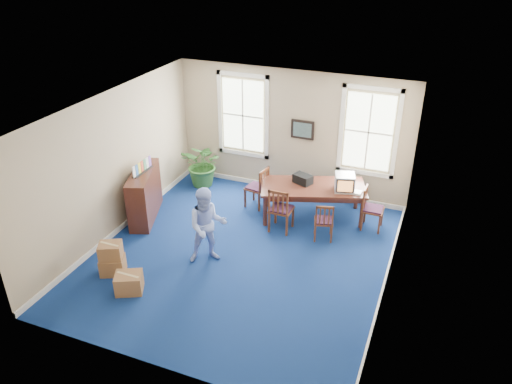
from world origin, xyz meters
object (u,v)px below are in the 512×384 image
at_px(crt_tv, 345,182).
at_px(man, 207,226).
at_px(conference_table, 312,201).
at_px(cardboard_boxes, 122,257).
at_px(credenza, 144,193).
at_px(chair_near_left, 281,209).
at_px(potted_plant, 204,164).

relative_size(crt_tv, man, 0.29).
height_order(conference_table, cardboard_boxes, conference_table).
xyz_separation_m(conference_table, cardboard_boxes, (-2.90, -3.52, -0.05)).
xyz_separation_m(conference_table, man, (-1.50, -2.49, 0.41)).
distance_m(conference_table, crt_tv, 0.94).
height_order(conference_table, credenza, credenza).
bearing_deg(chair_near_left, potted_plant, -26.30).
bearing_deg(credenza, potted_plant, 54.49).
relative_size(potted_plant, cardboard_boxes, 0.97).
xyz_separation_m(crt_tv, chair_near_left, (-1.21, -0.88, -0.47)).
bearing_deg(conference_table, chair_near_left, -140.13).
bearing_deg(man, potted_plant, 86.82).
bearing_deg(cardboard_boxes, man, 36.38).
relative_size(chair_near_left, potted_plant, 0.89).
distance_m(crt_tv, man, 3.38).
bearing_deg(man, conference_table, 27.44).
distance_m(man, cardboard_boxes, 1.79).
xyz_separation_m(man, credenza, (-2.18, 1.03, -0.19)).
relative_size(crt_tv, credenza, 0.29).
height_order(chair_near_left, potted_plant, potted_plant).
xyz_separation_m(chair_near_left, cardboard_boxes, (-2.40, -2.70, -0.19)).
xyz_separation_m(potted_plant, cardboard_boxes, (0.24, -4.05, -0.25)).
distance_m(credenza, potted_plant, 2.06).
bearing_deg(credenza, man, -45.62).
height_order(man, potted_plant, man).
bearing_deg(conference_table, man, -140.19).
distance_m(conference_table, credenza, 3.96).
distance_m(conference_table, potted_plant, 3.18).
relative_size(crt_tv, chair_near_left, 0.43).
bearing_deg(conference_table, credenza, -177.51).
bearing_deg(crt_tv, conference_table, 168.43).
height_order(chair_near_left, credenza, credenza).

